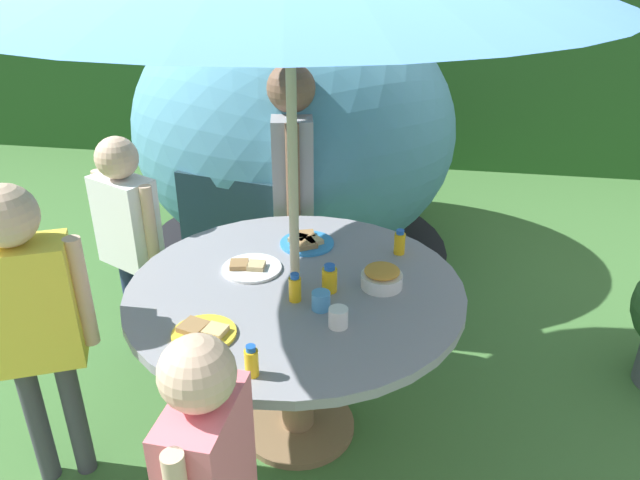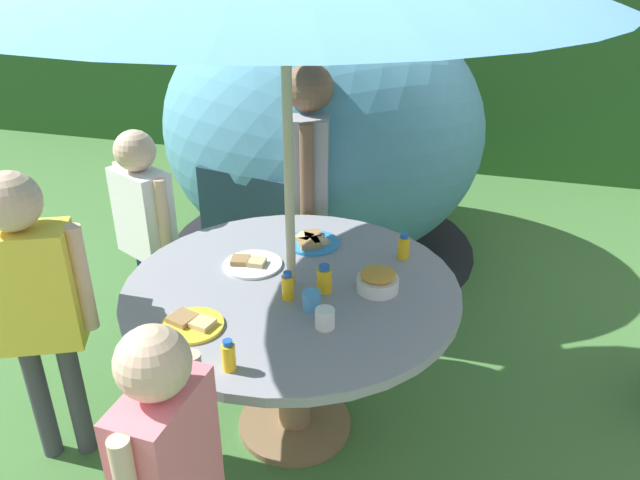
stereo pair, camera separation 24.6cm
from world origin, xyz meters
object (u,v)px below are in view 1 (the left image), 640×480
Objects in this scene: plate_front_edge at (306,242)px; juice_bottle_near_right at (400,243)px; plate_center_front at (251,267)px; plate_far_left at (204,332)px; juice_bottle_near_left at (251,362)px; child_in_white_shirt at (127,222)px; juice_bottle_center_back at (295,288)px; child_in_grey_shirt at (293,164)px; cup_far at (338,318)px; dome_tent at (293,130)px; wooden_chair at (263,196)px; child_in_yellow_shirt at (28,306)px; juice_bottle_far_right at (330,279)px; child_in_pink_shirt at (208,468)px; snack_bowl at (382,277)px; garden_table at (296,315)px; cup_near at (321,301)px.

juice_bottle_near_right is at bearing -2.47° from plate_front_edge.
plate_center_front is 0.64m from juice_bottle_near_right.
plate_far_left is 0.29m from juice_bottle_near_left.
child_in_white_shirt is 10.15× the size of juice_bottle_center_back.
child_in_grey_shirt is 1.22m from cup_far.
child_in_grey_shirt is (0.17, -0.81, 0.07)m from dome_tent.
child_in_grey_shirt is 6.32× the size of plate_far_left.
wooden_chair reaches higher than juice_bottle_center_back.
child_in_yellow_shirt is 1.07m from juice_bottle_far_right.
juice_bottle_center_back is at bearing 44.99° from plate_far_left.
juice_bottle_near_left is at bearing -39.36° from plate_far_left.
juice_bottle_near_left is (0.42, -1.81, 0.23)m from wooden_chair.
child_in_pink_shirt is 0.92m from juice_bottle_far_right.
child_in_grey_shirt is at bearing 135.41° from juice_bottle_near_right.
child_in_pink_shirt is 4.64× the size of plate_center_front.
juice_bottle_near_left is 0.99× the size of juice_bottle_near_right.
snack_bowl is 1.43× the size of juice_bottle_far_right.
child_in_grey_shirt is 0.82m from juice_bottle_near_right.
child_in_yellow_shirt reaches higher than cup_far.
plate_front_edge is at bearing 113.18° from juice_bottle_far_right.
child_in_yellow_shirt is (-0.51, -2.11, -0.03)m from dome_tent.
plate_center_front is at bearing 154.58° from garden_table.
juice_bottle_near_left is at bearing -115.05° from juice_bottle_near_right.
wooden_chair is at bearing 97.13° from plate_far_left.
child_in_white_shirt is 1.32m from juice_bottle_near_left.
plate_far_left and plate_center_front have the same top height.
plate_far_left is at bearing -135.01° from juice_bottle_center_back.
dome_tent is at bearing 118.27° from juice_bottle_near_right.
cup_near is at bearing -95.30° from juice_bottle_far_right.
child_in_grey_shirt is 1.46m from child_in_yellow_shirt.
child_in_yellow_shirt is at bearing -159.82° from snack_bowl.
garden_table is at bearing 129.62° from cup_far.
cup_near reaches higher than plate_far_left.
wooden_chair reaches higher than cup_far.
wooden_chair is at bearing 51.56° from child_in_yellow_shirt.
juice_bottle_near_right reaches higher than plate_center_front.
cup_far reaches higher than garden_table.
dome_tent is at bearing 112.43° from snack_bowl.
plate_front_edge is 2.16× the size of juice_bottle_near_left.
cup_far is at bearing -50.38° from garden_table.
juice_bottle_near_right is (0.05, 0.29, 0.01)m from snack_bowl.
plate_far_left is 0.46m from cup_far.
child_in_grey_shirt is 20.10× the size of cup_near.
plate_far_left is 3.18× the size of cup_near.
snack_bowl is at bearing -4.07° from child_in_yellow_shirt.
juice_bottle_near_left reaches higher than snack_bowl.
juice_bottle_far_right is at bearing -6.04° from garden_table.
juice_bottle_center_back is (0.47, -1.37, 0.23)m from wooden_chair.
child_in_grey_shirt reaches higher than child_in_pink_shirt.
juice_bottle_near_left is (-0.03, -0.55, 0.18)m from garden_table.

